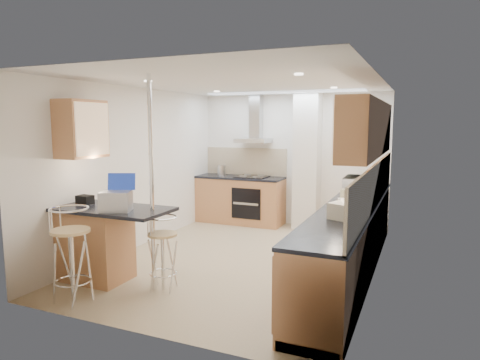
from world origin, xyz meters
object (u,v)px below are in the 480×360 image
at_px(laptop, 116,201).
at_px(bar_stool_end, 163,253).
at_px(microwave, 359,189).
at_px(bread_bin, 345,210).
at_px(bar_stool_near, 71,255).

distance_m(laptop, bar_stool_end, 0.81).
bearing_deg(laptop, microwave, 15.02).
relative_size(microwave, bread_bin, 1.70).
height_order(bar_stool_near, bar_stool_end, bar_stool_near).
relative_size(microwave, laptop, 1.69).
distance_m(microwave, bar_stool_end, 2.73).
distance_m(microwave, bar_stool_near, 3.68).
bearing_deg(laptop, bread_bin, -6.44).
bearing_deg(bar_stool_end, bar_stool_near, -172.71).
bearing_deg(bread_bin, bar_stool_end, -143.86).
bearing_deg(bread_bin, microwave, 111.04).
relative_size(microwave, bar_stool_end, 0.64).
relative_size(bar_stool_near, bread_bin, 3.18).
height_order(microwave, laptop, microwave).
bearing_deg(bar_stool_end, bread_bin, -21.01).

